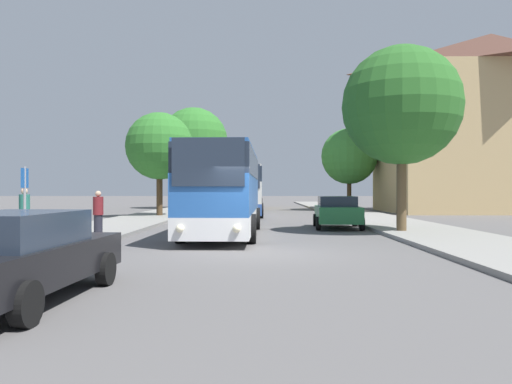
{
  "coord_description": "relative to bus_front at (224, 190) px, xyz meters",
  "views": [
    {
      "loc": [
        0.14,
        -14.12,
        1.79
      ],
      "look_at": [
        -0.11,
        10.46,
        1.72
      ],
      "focal_mm": 35.0,
      "sensor_mm": 36.0,
      "label": 1
    }
  ],
  "objects": [
    {
      "name": "pedestrian_waiting_near",
      "position": [
        -6.84,
        -2.45,
        -0.78
      ],
      "size": [
        0.36,
        0.36,
        1.73
      ],
      "rotation": [
        0.0,
        0.0,
        0.5
      ],
      "color": "#23232D",
      "rests_on": "sidewalk_left"
    },
    {
      "name": "tree_right_near",
      "position": [
        7.22,
        0.63,
        3.45
      ],
      "size": [
        4.87,
        4.87,
        7.56
      ],
      "color": "brown",
      "rests_on": "sidewalk_right"
    },
    {
      "name": "tree_left_near",
      "position": [
        -5.28,
        13.14,
        2.92
      ],
      "size": [
        4.45,
        4.45,
        6.82
      ],
      "color": "#47331E",
      "rests_on": "sidewalk_left"
    },
    {
      "name": "bus_rear",
      "position": [
        0.13,
        30.65,
        -0.09
      ],
      "size": [
        2.95,
        10.61,
        3.21
      ],
      "rotation": [
        0.0,
        0.0,
        -0.02
      ],
      "color": "#2D2D2D",
      "rests_on": "ground_plane"
    },
    {
      "name": "parked_car_right_near",
      "position": [
        5.08,
        3.8,
        -1.01
      ],
      "size": [
        2.31,
        4.18,
        1.52
      ],
      "rotation": [
        0.0,
        0.0,
        3.09
      ],
      "color": "#236B38",
      "rests_on": "ground_plane"
    },
    {
      "name": "bus_middle",
      "position": [
        0.18,
        15.71,
        0.01
      ],
      "size": [
        2.88,
        12.11,
        3.39
      ],
      "rotation": [
        0.0,
        0.0,
        0.02
      ],
      "color": "#2D519E",
      "rests_on": "ground_plane"
    },
    {
      "name": "bus_stop_sign",
      "position": [
        -5.77,
        -4.66,
        -0.18
      ],
      "size": [
        0.08,
        0.45,
        2.37
      ],
      "color": "gray",
      "rests_on": "sidewalk_left"
    },
    {
      "name": "building_right_background",
      "position": [
        20.63,
        21.88,
        5.63
      ],
      "size": [
        17.13,
        11.35,
        14.87
      ],
      "color": "tan",
      "rests_on": "ground_plane"
    },
    {
      "name": "parked_car_left_curb",
      "position": [
        -2.41,
        -11.94,
        -1.05
      ],
      "size": [
        2.13,
        4.76,
        1.45
      ],
      "rotation": [
        0.0,
        0.0,
        -0.05
      ],
      "color": "black",
      "rests_on": "ground_plane"
    },
    {
      "name": "tree_right_mid",
      "position": [
        9.5,
        25.68,
        3.11
      ],
      "size": [
        5.09,
        5.09,
        7.32
      ],
      "color": "#47331E",
      "rests_on": "sidewalk_right"
    },
    {
      "name": "sidewalk_right",
      "position": [
        8.33,
        -5.72,
        -1.73
      ],
      "size": [
        4.0,
        120.0,
        0.15
      ],
      "primitive_type": "cube",
      "color": "gray",
      "rests_on": "ground_plane"
    },
    {
      "name": "pedestrian_waiting_far",
      "position": [
        -4.32,
        -2.21,
        -0.84
      ],
      "size": [
        0.36,
        0.36,
        1.63
      ],
      "rotation": [
        0.0,
        0.0,
        1.11
      ],
      "color": "#23232D",
      "rests_on": "sidewalk_left"
    },
    {
      "name": "tree_left_far",
      "position": [
        -5.2,
        29.37,
        4.83
      ],
      "size": [
        6.69,
        6.69,
        9.84
      ],
      "color": "brown",
      "rests_on": "sidewalk_left"
    },
    {
      "name": "bus_front",
      "position": [
        0.0,
        0.0,
        0.0
      ],
      "size": [
        2.85,
        10.39,
        3.38
      ],
      "rotation": [
        0.0,
        0.0,
        -0.02
      ],
      "color": "silver",
      "rests_on": "ground_plane"
    },
    {
      "name": "sidewalk_left",
      "position": [
        -5.67,
        -5.72,
        -1.73
      ],
      "size": [
        4.0,
        120.0,
        0.15
      ],
      "primitive_type": "cube",
      "color": "gray",
      "rests_on": "ground_plane"
    },
    {
      "name": "ground_plane",
      "position": [
        1.33,
        -5.72,
        -1.8
      ],
      "size": [
        300.0,
        300.0,
        0.0
      ],
      "primitive_type": "plane",
      "color": "#565454",
      "rests_on": "ground"
    }
  ]
}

